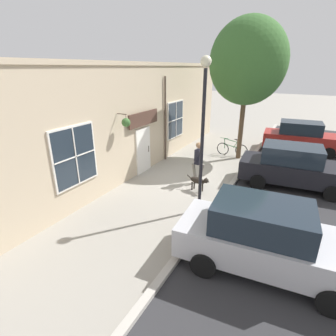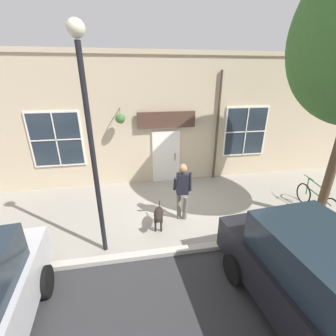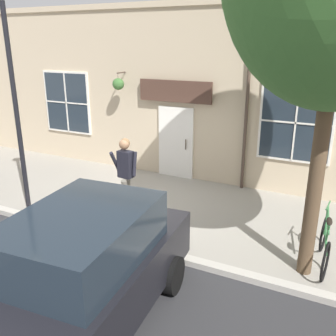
{
  "view_description": "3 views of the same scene",
  "coord_description": "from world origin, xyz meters",
  "px_view_note": "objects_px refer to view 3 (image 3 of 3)",
  "views": [
    {
      "loc": [
        4.42,
        -10.0,
        4.7
      ],
      "look_at": [
        -0.16,
        -1.55,
        0.98
      ],
      "focal_mm": 28.0,
      "sensor_mm": 36.0,
      "label": 1
    },
    {
      "loc": [
        6.26,
        -1.65,
        4.1
      ],
      "look_at": [
        0.1,
        -0.58,
        1.5
      ],
      "focal_mm": 24.0,
      "sensor_mm": 36.0,
      "label": 2
    },
    {
      "loc": [
        7.49,
        4.29,
        3.87
      ],
      "look_at": [
        -0.26,
        0.43,
        0.94
      ],
      "focal_mm": 40.0,
      "sensor_mm": 36.0,
      "label": 3
    }
  ],
  "objects_px": {
    "dog_on_leash": "(91,194)",
    "parked_car_mid_block": "(78,277)",
    "pedestrian_walking": "(126,168)",
    "street_lamp": "(11,71)",
    "leaning_bicycle": "(325,244)"
  },
  "relations": [
    {
      "from": "parked_car_mid_block",
      "to": "street_lamp",
      "type": "relative_size",
      "value": 0.88
    },
    {
      "from": "dog_on_leash",
      "to": "parked_car_mid_block",
      "type": "bearing_deg",
      "value": 35.45
    },
    {
      "from": "dog_on_leash",
      "to": "parked_car_mid_block",
      "type": "xyz_separation_m",
      "value": [
        3.24,
        2.31,
        0.43
      ]
    },
    {
      "from": "parked_car_mid_block",
      "to": "street_lamp",
      "type": "bearing_deg",
      "value": -125.06
    },
    {
      "from": "leaning_bicycle",
      "to": "parked_car_mid_block",
      "type": "bearing_deg",
      "value": -40.78
    },
    {
      "from": "leaning_bicycle",
      "to": "parked_car_mid_block",
      "type": "height_order",
      "value": "parked_car_mid_block"
    },
    {
      "from": "parked_car_mid_block",
      "to": "street_lamp",
      "type": "xyz_separation_m",
      "value": [
        -2.63,
        -3.75,
        2.38
      ]
    },
    {
      "from": "pedestrian_walking",
      "to": "leaning_bicycle",
      "type": "height_order",
      "value": "pedestrian_walking"
    },
    {
      "from": "pedestrian_walking",
      "to": "street_lamp",
      "type": "relative_size",
      "value": 0.36
    },
    {
      "from": "dog_on_leash",
      "to": "parked_car_mid_block",
      "type": "height_order",
      "value": "parked_car_mid_block"
    },
    {
      "from": "dog_on_leash",
      "to": "leaning_bicycle",
      "type": "distance_m",
      "value": 5.18
    },
    {
      "from": "leaning_bicycle",
      "to": "dog_on_leash",
      "type": "bearing_deg",
      "value": -89.0
    },
    {
      "from": "dog_on_leash",
      "to": "street_lamp",
      "type": "distance_m",
      "value": 3.22
    },
    {
      "from": "pedestrian_walking",
      "to": "dog_on_leash",
      "type": "height_order",
      "value": "pedestrian_walking"
    },
    {
      "from": "parked_car_mid_block",
      "to": "dog_on_leash",
      "type": "bearing_deg",
      "value": -144.55
    }
  ]
}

